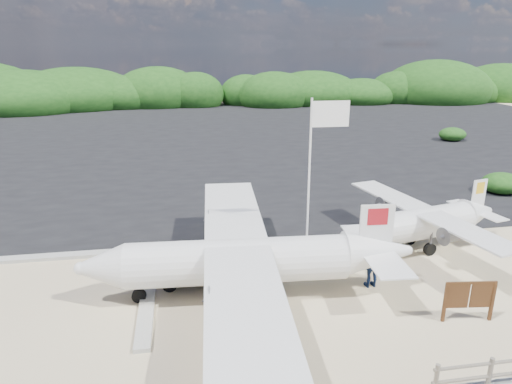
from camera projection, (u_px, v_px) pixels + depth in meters
The scene contains 12 objects.
ground at pixel (278, 303), 15.89m from camera, with size 160.00×160.00×0.00m, color beige.
asphalt_apron at pixel (213, 138), 44.04m from camera, with size 90.00×50.00×0.04m, color #B2B2B2, non-canonical shape.
lagoon at pixel (17, 303), 15.89m from camera, with size 9.00×7.00×0.40m, color #B2B2B2, non-canonical shape.
vegetation_band at pixel (201, 105), 67.50m from camera, with size 124.00×8.00×4.40m, color #B2B2B2, non-canonical shape.
baggage_cart at pixel (195, 283), 17.26m from camera, with size 2.51×1.44×1.26m, color #0B11AC, non-canonical shape.
flagpole at pixel (305, 276), 17.75m from camera, with size 1.37×0.57×6.86m, color white, non-canonical shape.
signboard at pixel (466, 320), 14.91m from camera, with size 1.77×0.17×1.46m, color #4D2E16, non-canonical shape.
crew_a at pixel (221, 243), 18.44m from camera, with size 0.70×0.46×1.91m, color #14254D.
crew_b at pixel (238, 259), 17.33m from camera, with size 0.81×0.63×1.68m, color #14254D.
crew_c at pixel (373, 264), 16.74m from camera, with size 1.06×0.44×1.81m, color #14254D.
aircraft_large at pixel (342, 153), 37.94m from camera, with size 14.07×14.07×4.22m, color #B2B2B2, non-canonical shape.
aircraft_small at pixel (92, 132), 46.81m from camera, with size 7.60×7.60×2.73m, color #B2B2B2, non-canonical shape.
Camera 1 is at (-3.04, -13.60, 8.60)m, focal length 32.00 mm.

